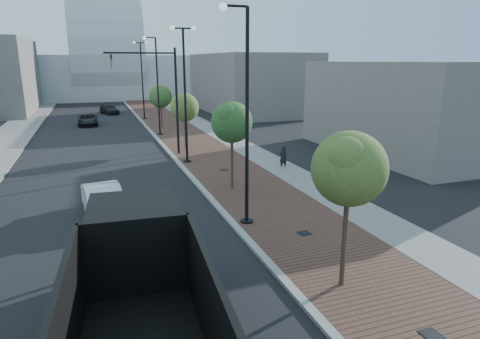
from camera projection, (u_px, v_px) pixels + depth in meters
name	position (u px, v px, depth m)	size (l,w,h in m)	color
sidewalk	(177.00, 125.00, 46.73)	(7.00, 140.00, 0.12)	#4C2D23
concrete_strip	(201.00, 124.00, 47.61)	(2.40, 140.00, 0.13)	slate
curb	(146.00, 126.00, 45.59)	(0.30, 140.00, 0.14)	gray
west_sidewalk	(14.00, 133.00, 41.36)	(4.00, 140.00, 0.12)	slate
dump_truck	(141.00, 317.00, 9.31)	(3.61, 13.62, 3.53)	black
white_sedan	(104.00, 202.00, 19.10)	(1.58, 4.53, 1.49)	white
dark_car_mid	(88.00, 120.00, 46.64)	(2.08, 4.52, 1.26)	black
dark_car_far	(109.00, 109.00, 56.62)	(1.73, 4.26, 1.24)	black
pedestrian	(283.00, 157.00, 27.87)	(0.58, 0.38, 1.58)	black
streetlight_1	(245.00, 128.00, 17.34)	(1.44, 0.56, 9.21)	black
streetlight_2	(185.00, 95.00, 28.18)	(1.72, 0.56, 9.28)	black
streetlight_3	(157.00, 90.00, 39.20)	(1.44, 0.56, 9.21)	black
streetlight_4	(142.00, 80.00, 50.04)	(1.72, 0.56, 9.28)	black
traffic_mast	(164.00, 90.00, 30.58)	(5.09, 0.20, 8.00)	black
tree_0	(350.00, 169.00, 12.38)	(2.34, 2.28, 5.10)	#382619
tree_1	(232.00, 122.00, 22.42)	(2.31, 2.25, 4.97)	#382619
tree_2	(185.00, 107.00, 33.46)	(2.35, 2.30, 4.57)	#382619
tree_3	(161.00, 97.00, 44.41)	(2.45, 2.42, 4.54)	#382619
convention_center	(106.00, 66.00, 84.41)	(50.00, 30.00, 50.00)	#A7ADB1
commercial_block_ne	(249.00, 83.00, 58.90)	(12.00, 22.00, 8.00)	#67615D
commercial_block_e	(410.00, 108.00, 32.36)	(10.00, 16.00, 7.00)	#69635E
utility_cover_0	(432.00, 335.00, 10.84)	(0.50, 0.50, 0.02)	black
utility_cover_1	(304.00, 233.00, 17.22)	(0.50, 0.50, 0.02)	black
utility_cover_2	(224.00, 170.00, 27.23)	(0.50, 0.50, 0.02)	black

